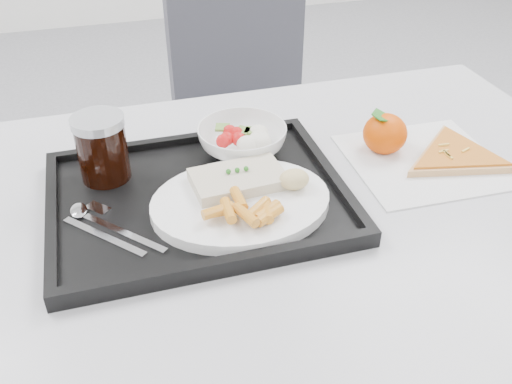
% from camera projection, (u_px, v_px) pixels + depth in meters
% --- Properties ---
extents(table, '(1.20, 0.80, 0.75)m').
position_uv_depth(table, '(269.00, 236.00, 0.93)').
color(table, '#ACACAE').
rests_on(table, ground).
extents(chair, '(0.50, 0.50, 0.93)m').
position_uv_depth(chair, '(249.00, 108.00, 1.62)').
color(chair, '#3D3E46').
rests_on(chair, ground).
extents(tray, '(0.45, 0.35, 0.03)m').
position_uv_depth(tray, '(198.00, 198.00, 0.89)').
color(tray, black).
rests_on(tray, table).
extents(dinner_plate, '(0.27, 0.27, 0.02)m').
position_uv_depth(dinner_plate, '(241.00, 203.00, 0.85)').
color(dinner_plate, white).
rests_on(dinner_plate, tray).
extents(fish_fillet, '(0.15, 0.09, 0.03)m').
position_uv_depth(fish_fillet, '(238.00, 179.00, 0.87)').
color(fish_fillet, beige).
rests_on(fish_fillet, dinner_plate).
extents(bread_roll, '(0.05, 0.04, 0.03)m').
position_uv_depth(bread_roll, '(294.00, 179.00, 0.86)').
color(bread_roll, tan).
rests_on(bread_roll, dinner_plate).
extents(salad_bowl, '(0.15, 0.15, 0.05)m').
position_uv_depth(salad_bowl, '(242.00, 139.00, 0.98)').
color(salad_bowl, white).
rests_on(salad_bowl, tray).
extents(cola_glass, '(0.08, 0.08, 0.11)m').
position_uv_depth(cola_glass, '(102.00, 147.00, 0.89)').
color(cola_glass, black).
rests_on(cola_glass, tray).
extents(cutlery, '(0.14, 0.15, 0.01)m').
position_uv_depth(cutlery, '(101.00, 224.00, 0.82)').
color(cutlery, silver).
rests_on(cutlery, tray).
extents(napkin, '(0.26, 0.25, 0.00)m').
position_uv_depth(napkin, '(423.00, 161.00, 0.99)').
color(napkin, silver).
rests_on(napkin, table).
extents(tangerine, '(0.10, 0.10, 0.07)m').
position_uv_depth(tangerine, '(385.00, 133.00, 1.00)').
color(tangerine, orange).
rests_on(tangerine, napkin).
extents(pizza_slice, '(0.28, 0.28, 0.02)m').
position_uv_depth(pizza_slice, '(456.00, 156.00, 0.99)').
color(pizza_slice, tan).
rests_on(pizza_slice, napkin).
extents(carrot_pile, '(0.12, 0.09, 0.02)m').
position_uv_depth(carrot_pile, '(246.00, 210.00, 0.80)').
color(carrot_pile, orange).
rests_on(carrot_pile, dinner_plate).
extents(salad_contents, '(0.09, 0.09, 0.03)m').
position_uv_depth(salad_contents, '(249.00, 139.00, 0.96)').
color(salad_contents, red).
rests_on(salad_contents, salad_bowl).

